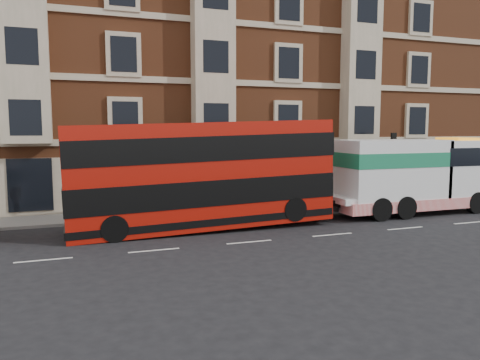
{
  "coord_description": "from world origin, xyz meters",
  "views": [
    {
      "loc": [
        -6.92,
        -17.96,
        4.75
      ],
      "look_at": [
        1.03,
        4.0,
        2.18
      ],
      "focal_mm": 35.0,
      "sensor_mm": 36.0,
      "label": 1
    }
  ],
  "objects": [
    {
      "name": "ground",
      "position": [
        0.0,
        0.0,
        0.0
      ],
      "size": [
        120.0,
        120.0,
        0.0
      ],
      "primitive_type": "plane",
      "color": "black",
      "rests_on": "ground"
    },
    {
      "name": "sidewalk",
      "position": [
        0.0,
        7.5,
        0.07
      ],
      "size": [
        90.0,
        3.0,
        0.15
      ],
      "primitive_type": "cube",
      "color": "slate",
      "rests_on": "ground"
    },
    {
      "name": "victorian_terrace",
      "position": [
        0.5,
        15.0,
        10.07
      ],
      "size": [
        45.0,
        12.0,
        20.4
      ],
      "color": "brown",
      "rests_on": "ground"
    },
    {
      "name": "lamp_post_west",
      "position": [
        -6.0,
        6.2,
        2.68
      ],
      "size": [
        0.35,
        0.15,
        4.35
      ],
      "color": "black",
      "rests_on": "sidewalk"
    },
    {
      "name": "lamp_post_east",
      "position": [
        12.0,
        6.2,
        2.68
      ],
      "size": [
        0.35,
        0.15,
        4.35
      ],
      "color": "black",
      "rests_on": "sidewalk"
    },
    {
      "name": "double_decker_bus",
      "position": [
        -1.12,
        3.2,
        2.66
      ],
      "size": [
        12.41,
        2.85,
        5.03
      ],
      "color": "#A41209",
      "rests_on": "ground"
    },
    {
      "name": "tow_truck",
      "position": [
        10.94,
        3.2,
        2.2
      ],
      "size": [
        9.94,
        2.94,
        4.14
      ],
      "color": "white",
      "rests_on": "ground"
    }
  ]
}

